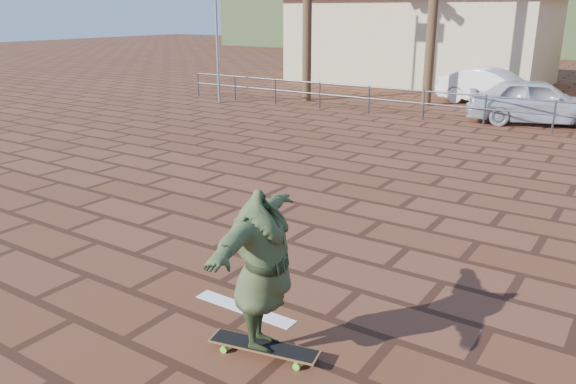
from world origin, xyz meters
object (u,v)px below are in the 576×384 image
(longboard, at_px, (264,347))
(car_white, at_px, (493,87))
(car_silver, at_px, (536,101))
(skateboarder, at_px, (263,271))

(longboard, height_order, car_white, car_white)
(longboard, distance_m, car_white, 18.51)
(car_silver, bearing_deg, car_white, 16.05)
(car_silver, bearing_deg, skateboarder, 162.72)
(longboard, distance_m, skateboarder, 0.89)
(longboard, xyz_separation_m, car_white, (-2.37, 18.35, 0.58))
(skateboarder, height_order, car_white, skateboarder)
(longboard, xyz_separation_m, skateboarder, (0.00, -0.00, 0.89))
(car_silver, bearing_deg, longboard, 162.72)
(car_silver, height_order, car_white, car_silver)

